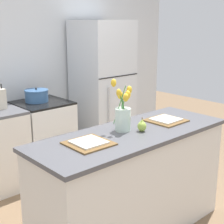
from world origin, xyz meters
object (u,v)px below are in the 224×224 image
knife_block (0,99)px  plate_setting_left (89,143)px  stove_range (44,138)px  cooking_pot (37,96)px  flower_vase (123,114)px  plate_setting_right (166,120)px  refrigerator (102,90)px  pear_figurine (142,126)px

knife_block → plate_setting_left: bearing=-91.8°
stove_range → cooking_pot: (-0.03, 0.06, 0.52)m
flower_vase → knife_block: flower_vase is taller
plate_setting_right → cooking_pot: bearing=103.0°
refrigerator → flower_vase: (-1.08, -1.52, 0.16)m
flower_vase → plate_setting_right: bearing=-7.9°
plate_setting_left → cooking_pot: 1.72m
stove_range → refrigerator: 1.06m
pear_figurine → knife_block: size_ratio=0.45×
stove_range → flower_vase: bearing=-95.0°
plate_setting_left → refrigerator: bearing=46.6°
plate_setting_right → cooking_pot: 1.69m
pear_figurine → knife_block: 1.74m
pear_figurine → plate_setting_right: pear_figurine is taller
refrigerator → knife_block: size_ratio=6.80×
stove_range → plate_setting_right: (0.35, -1.59, 0.50)m
plate_setting_left → plate_setting_right: same height
stove_range → knife_block: 0.75m
flower_vase → cooking_pot: 1.58m
refrigerator → pear_figurine: (-0.98, -1.64, 0.07)m
plate_setting_left → knife_block: knife_block is taller
stove_range → cooking_pot: 0.52m
pear_figurine → plate_setting_right: (0.38, 0.06, -0.04)m
plate_setting_left → stove_range: bearing=70.9°
plate_setting_right → knife_block: bearing=117.6°
pear_figurine → cooking_pot: bearing=90.0°
flower_vase → plate_setting_left: flower_vase is taller
plate_setting_left → knife_block: 1.62m
stove_range → pear_figurine: 1.73m
refrigerator → cooking_pot: bearing=176.7°
knife_block → refrigerator: bearing=-1.2°
pear_figurine → plate_setting_right: 0.39m
flower_vase → refrigerator: bearing=54.5°
plate_setting_right → pear_figurine: bearing=-171.7°
stove_range → pear_figurine: (-0.03, -1.64, 0.54)m
stove_range → pear_figurine: pear_figurine is taller
flower_vase → plate_setting_left: size_ratio=1.38×
plate_setting_right → plate_setting_left: bearing=180.0°
refrigerator → plate_setting_right: bearing=-110.7°
cooking_pot → plate_setting_left: bearing=-107.5°
pear_figurine → plate_setting_right: bearing=8.3°
refrigerator → knife_block: refrigerator is taller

